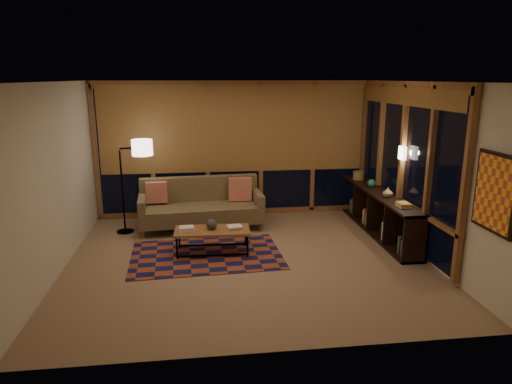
{
  "coord_description": "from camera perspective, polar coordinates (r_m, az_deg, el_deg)",
  "views": [
    {
      "loc": [
        -0.7,
        -6.61,
        2.76
      ],
      "look_at": [
        0.15,
        0.13,
        1.05
      ],
      "focal_mm": 32.0,
      "sensor_mm": 36.0,
      "label": 1
    }
  ],
  "objects": [
    {
      "name": "floor",
      "position": [
        7.2,
        -1.07,
        -8.39
      ],
      "size": [
        5.5,
        5.0,
        0.01
      ],
      "primitive_type": "cube",
      "color": "#936D51",
      "rests_on": "ground"
    },
    {
      "name": "ceiling",
      "position": [
        6.65,
        -1.18,
        13.63
      ],
      "size": [
        5.5,
        5.0,
        0.01
      ],
      "primitive_type": "cube",
      "color": "white",
      "rests_on": "walls"
    },
    {
      "name": "walls",
      "position": [
        6.8,
        -1.12,
        2.17
      ],
      "size": [
        5.51,
        5.01,
        2.7
      ],
      "color": "beige",
      "rests_on": "floor"
    },
    {
      "name": "window_wall_back",
      "position": [
        9.18,
        -2.75,
        5.3
      ],
      "size": [
        5.3,
        0.16,
        2.6
      ],
      "primitive_type": null,
      "color": "olive",
      "rests_on": "walls"
    },
    {
      "name": "window_wall_right",
      "position": [
        8.09,
        17.67,
        3.44
      ],
      "size": [
        0.16,
        3.7,
        2.6
      ],
      "primitive_type": null,
      "color": "olive",
      "rests_on": "walls"
    },
    {
      "name": "wall_art",
      "position": [
        6.0,
        27.67,
        -0.11
      ],
      "size": [
        0.06,
        0.74,
        0.94
      ],
      "primitive_type": null,
      "color": "red",
      "rests_on": "walls"
    },
    {
      "name": "wall_sconce",
      "position": [
        7.9,
        17.83,
        4.66
      ],
      "size": [
        0.12,
        0.18,
        0.22
      ],
      "primitive_type": null,
      "color": "white",
      "rests_on": "walls"
    },
    {
      "name": "sofa",
      "position": [
        8.53,
        -6.88,
        -1.62
      ],
      "size": [
        2.29,
        1.06,
        0.91
      ],
      "primitive_type": null,
      "rotation": [
        0.0,
        0.0,
        0.07
      ],
      "color": "brown",
      "rests_on": "floor"
    },
    {
      "name": "pillow_left",
      "position": [
        8.65,
        -12.29,
        -0.29
      ],
      "size": [
        0.39,
        0.15,
        0.39
      ],
      "primitive_type": null,
      "rotation": [
        0.0,
        0.0,
        0.04
      ],
      "color": "red",
      "rests_on": "sofa"
    },
    {
      "name": "pillow_right",
      "position": [
        8.69,
        -2.02,
        0.25
      ],
      "size": [
        0.44,
        0.16,
        0.43
      ],
      "primitive_type": null,
      "rotation": [
        0.0,
        0.0,
        0.04
      ],
      "color": "red",
      "rests_on": "sofa"
    },
    {
      "name": "area_rug",
      "position": [
        7.39,
        -6.21,
        -7.82
      ],
      "size": [
        2.43,
        1.69,
        0.01
      ],
      "primitive_type": "cube",
      "rotation": [
        0.0,
        0.0,
        0.05
      ],
      "color": "brown",
      "rests_on": "floor"
    },
    {
      "name": "coffee_table",
      "position": [
        7.41,
        -5.46,
        -6.14
      ],
      "size": [
        1.21,
        0.59,
        0.4
      ],
      "primitive_type": null,
      "rotation": [
        0.0,
        0.0,
        -0.04
      ],
      "color": "olive",
      "rests_on": "floor"
    },
    {
      "name": "book_stack_a",
      "position": [
        7.33,
        -8.65,
        -4.54
      ],
      "size": [
        0.23,
        0.19,
        0.06
      ],
      "primitive_type": null,
      "rotation": [
        0.0,
        0.0,
        0.11
      ],
      "color": "white",
      "rests_on": "coffee_table"
    },
    {
      "name": "book_stack_b",
      "position": [
        7.37,
        -2.7,
        -4.33
      ],
      "size": [
        0.3,
        0.25,
        0.05
      ],
      "primitive_type": null,
      "rotation": [
        0.0,
        0.0,
        0.19
      ],
      "color": "white",
      "rests_on": "coffee_table"
    },
    {
      "name": "ceramic_pot",
      "position": [
        7.33,
        -5.56,
        -4.0
      ],
      "size": [
        0.21,
        0.21,
        0.17
      ],
      "primitive_type": "sphere",
      "rotation": [
        0.0,
        0.0,
        -0.25
      ],
      "color": "black",
      "rests_on": "coffee_table"
    },
    {
      "name": "floor_lamp",
      "position": [
        8.52,
        -16.38,
        0.6
      ],
      "size": [
        0.63,
        0.48,
        1.7
      ],
      "primitive_type": null,
      "rotation": [
        0.0,
        0.0,
        0.21
      ],
      "color": "black",
      "rests_on": "floor"
    },
    {
      "name": "bookshelf",
      "position": [
        8.59,
        14.94,
        -2.42
      ],
      "size": [
        0.4,
        3.04,
        0.76
      ],
      "primitive_type": null,
      "color": "black",
      "rests_on": "floor"
    },
    {
      "name": "basket",
      "position": [
        9.4,
        12.69,
        2.04
      ],
      "size": [
        0.24,
        0.24,
        0.16
      ],
      "primitive_type": "cylinder",
      "rotation": [
        0.0,
        0.0,
        -0.11
      ],
      "color": "#A48447",
      "rests_on": "bookshelf"
    },
    {
      "name": "teal_bowl",
      "position": [
        8.81,
        14.23,
        1.09
      ],
      "size": [
        0.17,
        0.17,
        0.15
      ],
      "primitive_type": "sphere",
      "rotation": [
        0.0,
        0.0,
        -0.23
      ],
      "color": "#206E67",
      "rests_on": "bookshelf"
    },
    {
      "name": "vase",
      "position": [
        8.12,
        16.16,
        -0.04
      ],
      "size": [
        0.19,
        0.19,
        0.17
      ],
      "primitive_type": "imported",
      "rotation": [
        0.0,
        0.0,
        -0.18
      ],
      "color": "tan",
      "rests_on": "bookshelf"
    },
    {
      "name": "shelf_book_stack",
      "position": [
        7.59,
        17.94,
        -1.52
      ],
      "size": [
        0.23,
        0.29,
        0.08
      ],
      "primitive_type": null,
      "rotation": [
        0.0,
        0.0,
        -0.21
      ],
      "color": "white",
      "rests_on": "bookshelf"
    }
  ]
}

